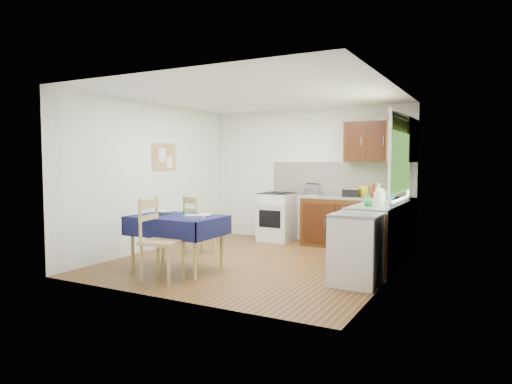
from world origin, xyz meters
The scene contains 33 objects.
floor centered at (0.00, 0.00, 0.00)m, with size 4.20×4.20×0.00m, color #4D2914.
ceiling centered at (0.00, 0.00, 2.50)m, with size 4.00×4.20×0.02m, color white.
wall_back centered at (0.00, 2.10, 1.25)m, with size 4.00×0.02×2.50m, color silver.
wall_front centered at (0.00, -2.10, 1.25)m, with size 4.00×0.02×2.50m, color silver.
wall_left centered at (-2.00, 0.00, 1.25)m, with size 0.02×4.20×2.50m, color white.
wall_right centered at (2.00, 0.00, 1.25)m, with size 0.02×4.20×2.50m, color silver.
base_cabinets centered at (1.36, 1.26, 0.43)m, with size 1.90×2.30×0.86m.
worktop_back centered at (1.05, 1.80, 0.88)m, with size 1.90×0.60×0.04m, color slate.
worktop_right centered at (1.70, 0.65, 0.88)m, with size 0.60×1.70×0.04m, color slate.
worktop_corner centered at (1.70, 1.80, 0.88)m, with size 0.60×0.60×0.04m, color slate.
splashback centered at (0.65, 2.08, 1.20)m, with size 2.70×0.02×0.60m, color white.
upper_cabinets centered at (1.52, 1.80, 1.85)m, with size 1.20×0.85×0.70m.
stove centered at (-0.50, 1.80, 0.46)m, with size 0.60×0.61×0.92m.
window centered at (1.97, 0.70, 1.65)m, with size 0.04×1.48×1.26m.
fridge centered at (1.70, -0.55, 0.44)m, with size 0.58×0.60×0.89m.
corkboard centered at (-1.97, 0.30, 1.60)m, with size 0.04×0.62×0.47m.
dining_table centered at (-0.72, -0.96, 0.65)m, with size 1.26×0.85×0.76m.
chair_far centered at (-1.13, 0.08, 0.51)m, with size 0.54×0.54×0.96m.
chair_near centered at (-0.58, -1.52, 0.56)m, with size 0.53×0.53×1.06m.
toaster centered at (0.22, 1.80, 1.00)m, with size 0.28×0.17×0.22m.
sandwich_press centered at (0.96, 1.74, 0.98)m, with size 0.27×0.23×0.16m.
sauce_bottle centered at (1.35, 1.69, 1.02)m, with size 0.05×0.05×0.23m, color red.
yellow_packet centered at (1.14, 1.95, 0.99)m, with size 0.13×0.09×0.18m, color yellow.
dish_rack centered at (1.66, 0.98, 0.92)m, with size 0.42×0.32×0.20m.
kettle centered at (1.75, 0.40, 1.01)m, with size 0.15×0.15×0.25m.
cup centered at (1.59, 1.73, 0.95)m, with size 0.14×0.14×0.11m, color silver.
soap_bottle_a centered at (1.62, 0.89, 1.04)m, with size 0.11×0.11×0.28m, color silver.
soap_bottle_b centered at (1.71, 1.40, 1.00)m, with size 0.09×0.09×0.20m, color blue.
soap_bottle_c centered at (1.64, 0.24, 0.99)m, with size 0.13×0.13×0.17m, color green.
plate_bowl centered at (-0.99, -0.92, 0.79)m, with size 0.23×0.23×0.06m, color beige.
book centered at (-0.49, -0.80, 0.77)m, with size 0.18×0.24×0.02m, color white.
spice_jar centered at (-0.63, -0.92, 0.80)m, with size 0.04×0.04×0.08m, color #258936.
tea_towel centered at (-0.35, -1.07, 0.78)m, with size 0.25×0.20×0.05m, color navy.
Camera 1 is at (3.21, -6.01, 1.53)m, focal length 32.00 mm.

